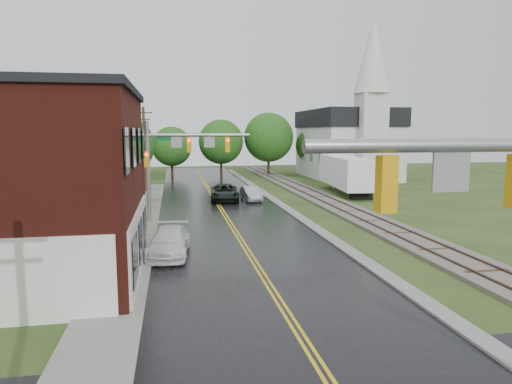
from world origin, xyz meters
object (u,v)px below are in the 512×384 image
object	(u,v)px
pickup_white	(169,242)
tree_left_e	(126,147)
traffic_signal_far	(178,153)
utility_pole_c	(145,148)
church	(350,136)
sedan_silver	(251,194)
suv_dark	(225,193)
utility_pole_b	(122,161)
semi_trailer	(344,172)
tree_left_c	(65,152)

from	to	relation	value
pickup_white	tree_left_e	bearing A→B (deg)	105.25
traffic_signal_far	utility_pole_c	distance (m)	17.33
church	tree_left_e	xyz separation A→B (m)	(-28.85, -7.84, -1.02)
utility_pole_c	sedan_silver	size ratio (longest dim) A/B	2.23
traffic_signal_far	tree_left_e	world-z (taller)	tree_left_e
tree_left_e	utility_pole_c	bearing A→B (deg)	-42.84
church	pickup_white	xyz separation A→B (m)	(-24.16, -35.76, -5.13)
utility_pole_c	suv_dark	bearing A→B (deg)	-45.64
utility_pole_b	sedan_silver	world-z (taller)	utility_pole_b
suv_dark	semi_trailer	world-z (taller)	semi_trailer
traffic_signal_far	pickup_white	size ratio (longest dim) A/B	1.50
tree_left_e	semi_trailer	xyz separation A→B (m)	(22.62, -6.51, -2.54)
utility_pole_c	suv_dark	size ratio (longest dim) A/B	1.64
pickup_white	suv_dark	bearing A→B (deg)	80.51
tree_left_e	utility_pole_b	bearing A→B (deg)	-85.10
sedan_silver	tree_left_c	bearing A→B (deg)	163.15
utility_pole_c	tree_left_e	distance (m)	2.79
utility_pole_c	sedan_silver	distance (m)	13.57
church	tree_left_e	distance (m)	29.91
semi_trailer	church	bearing A→B (deg)	66.55
suv_dark	semi_trailer	bearing A→B (deg)	18.28
traffic_signal_far	utility_pole_b	xyz separation A→B (m)	(-3.33, -5.00, -0.25)
utility_pole_b	utility_pole_c	distance (m)	22.00
tree_left_c	semi_trailer	world-z (taller)	tree_left_c
utility_pole_b	church	bearing A→B (deg)	49.82
tree_left_c	tree_left_e	bearing A→B (deg)	50.19
traffic_signal_far	tree_left_c	distance (m)	16.56
traffic_signal_far	sedan_silver	distance (m)	11.88
tree_left_c	semi_trailer	distance (m)	27.72
church	traffic_signal_far	world-z (taller)	church
church	semi_trailer	xyz separation A→B (m)	(-6.23, -14.35, -3.56)
tree_left_c	sedan_silver	xyz separation A→B (m)	(17.08, -4.08, -3.85)
semi_trailer	pickup_white	bearing A→B (deg)	-129.96
utility_pole_b	tree_left_e	world-z (taller)	utility_pole_b
tree_left_c	suv_dark	size ratio (longest dim) A/B	1.39
utility_pole_c	tree_left_c	size ratio (longest dim) A/B	1.18
utility_pole_c	traffic_signal_far	bearing A→B (deg)	-78.91
church	semi_trailer	bearing A→B (deg)	-113.45
tree_left_c	sedan_silver	distance (m)	17.98
pickup_white	traffic_signal_far	bearing A→B (deg)	91.33
utility_pole_b	suv_dark	distance (m)	16.61
church	suv_dark	size ratio (longest dim) A/B	3.65
sedan_silver	pickup_white	distance (m)	19.31
suv_dark	pickup_white	world-z (taller)	suv_dark
tree_left_e	tree_left_c	bearing A→B (deg)	-129.81
utility_pole_b	tree_left_e	bearing A→B (deg)	94.90
tree_left_c	suv_dark	distance (m)	15.56
suv_dark	church	bearing A→B (deg)	46.98
traffic_signal_far	sedan_silver	xyz separation A→B (m)	(6.70, 8.82, -4.31)
sedan_silver	pickup_white	xyz separation A→B (m)	(-7.39, -17.83, 0.04)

